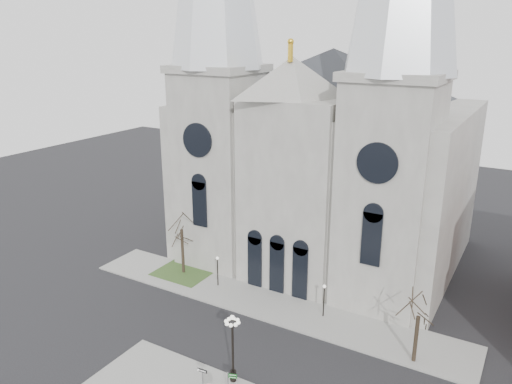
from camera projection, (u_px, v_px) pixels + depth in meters
The scene contains 11 objects.
ground at pixel (198, 363), 40.39m from camera, with size 160.00×160.00×0.00m, color black.
sidewalk_far at pixel (265, 302), 49.41m from camera, with size 40.00×6.00×0.14m, color gray.
grass_patch at pixel (184, 273), 55.55m from camera, with size 6.00×5.00×0.18m, color #324D21.
cathedral at pixel (320, 102), 53.61m from camera, with size 33.00×26.66×54.00m.
tree_left at pixel (181, 227), 53.89m from camera, with size 3.20×3.20×7.50m.
tree_right at pixel (419, 314), 39.19m from camera, with size 3.20×3.20×6.00m.
ped_lamp_left at pixel (218, 266), 52.04m from camera, with size 0.32×0.32×3.26m.
ped_lamp_right at pixel (324, 295), 46.24m from camera, with size 0.32×0.32×3.26m.
globe_lamp at pixel (233, 340), 37.07m from camera, with size 1.56×1.56×5.68m.
one_way_sign at pixel (203, 374), 36.83m from camera, with size 0.82×0.11×1.86m.
street_name_sign at pixel (229, 383), 35.80m from camera, with size 0.69×0.31×2.27m.
Camera 1 is at (21.46, -27.22, 25.39)m, focal length 35.00 mm.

